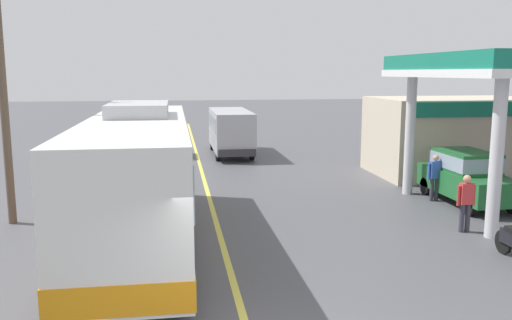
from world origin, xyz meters
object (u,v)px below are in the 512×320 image
Objects in this scene: car_at_pump at (466,174)px; minibus_opposing_lane at (231,128)px; coach_bus_main at (139,180)px; pedestrian_near_pump at (466,200)px; pedestrian_by_shop at (435,175)px; car_trailing_behind_bus at (158,138)px.

minibus_opposing_lane is at bearing 119.52° from car_at_pump.
coach_bus_main reaches higher than pedestrian_near_pump.
car_trailing_behind_bus reaches higher than pedestrian_by_shop.
minibus_opposing_lane reaches higher than pedestrian_by_shop.
pedestrian_by_shop is at bearing -49.56° from car_trailing_behind_bus.
minibus_opposing_lane is (4.03, 15.02, -0.25)m from coach_bus_main.
car_trailing_behind_bus is (0.10, 14.88, -0.71)m from coach_bus_main.
coach_bus_main is 2.63× the size of car_at_pump.
coach_bus_main is at bearing -90.38° from car_trailing_behind_bus.
car_at_pump is at bearing -60.48° from minibus_opposing_lane.
car_at_pump and car_trailing_behind_bus have the same top height.
pedestrian_near_pump is at bearing -59.50° from car_trailing_behind_bus.
car_trailing_behind_bus is at bearing 120.50° from pedestrian_near_pump.
pedestrian_near_pump is 0.40× the size of car_trailing_behind_bus.
coach_bus_main is 6.65× the size of pedestrian_by_shop.
coach_bus_main reaches higher than pedestrian_by_shop.
coach_bus_main is 10.56m from pedestrian_by_shop.
car_trailing_behind_bus is (-10.86, 12.10, 0.00)m from car_at_pump.
coach_bus_main is 15.56m from minibus_opposing_lane.
car_at_pump is at bearing -25.57° from pedestrian_by_shop.
minibus_opposing_lane reaches higher than car_at_pump.
coach_bus_main is 9.14m from pedestrian_near_pump.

